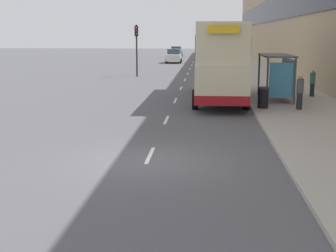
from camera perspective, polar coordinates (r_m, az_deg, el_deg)
name	(u,v)px	position (r m, az deg, el deg)	size (l,w,h in m)	color
ground_plane	(147,161)	(14.02, -2.55, -4.34)	(220.00, 220.00, 0.00)	#515156
pavement	(250,68)	(52.25, 9.92, 6.96)	(5.00, 93.00, 0.14)	#A39E93
terrace_facade	(290,1)	(52.75, 14.64, 14.52)	(3.10, 93.00, 14.33)	tan
lane_mark_0	(150,155)	(14.69, -2.21, -3.59)	(0.12, 2.00, 0.01)	silver
lane_mark_1	(166,120)	(20.68, -0.20, 0.75)	(0.12, 2.00, 0.01)	silver
lane_mark_2	(175,100)	(26.76, 0.90, 3.13)	(0.12, 2.00, 0.01)	silver
lane_mark_3	(181,88)	(32.88, 1.60, 4.63)	(0.12, 2.00, 0.01)	silver
lane_mark_4	(185,80)	(39.01, 2.08, 5.65)	(0.12, 2.00, 0.01)	silver
lane_mark_5	(188,74)	(45.15, 2.43, 6.40)	(0.12, 2.00, 0.01)	silver
lane_mark_6	(190,69)	(51.30, 2.69, 6.97)	(0.12, 2.00, 0.01)	silver
lane_mark_7	(192,65)	(57.46, 2.90, 7.41)	(0.12, 2.00, 0.01)	silver
lane_mark_8	(193,62)	(63.62, 3.07, 7.77)	(0.12, 2.00, 0.01)	silver
bus_shelter	(280,69)	(26.54, 13.50, 6.82)	(1.60, 4.20, 2.48)	#4C4C51
double_decker_bus_near	(219,60)	(26.87, 6.30, 7.98)	(2.85, 10.96, 4.30)	beige
car_0	(176,52)	(78.93, 1.01, 9.05)	(1.95, 4.34, 1.71)	#4C5156
car_1	(174,56)	(62.01, 0.72, 8.52)	(2.00, 4.28, 1.82)	silver
car_2	(214,60)	(52.37, 5.63, 7.98)	(1.95, 4.55, 1.82)	#4C5156
pedestrian_at_shelter	(300,92)	(23.50, 15.78, 4.05)	(0.34, 0.34, 1.70)	#23232D
pedestrian_1	(313,82)	(28.68, 17.21, 5.09)	(0.32, 0.32, 1.61)	#23232D
pedestrian_2	(290,82)	(28.70, 14.64, 5.20)	(0.31, 0.31, 1.57)	#23232D
litter_bin	(263,97)	(23.55, 11.52, 3.43)	(0.55, 0.55, 1.05)	black
traffic_light_far_kerb	(137,42)	(41.86, -3.85, 10.21)	(0.30, 0.32, 4.54)	black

